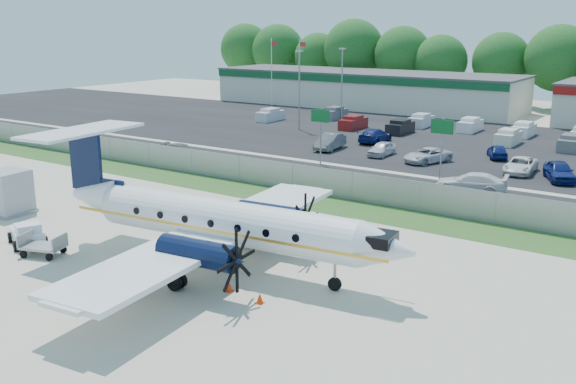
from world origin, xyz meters
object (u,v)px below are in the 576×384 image
Objects in this scene: aircraft at (218,220)px; service_container at (8,194)px; pushback_tug at (28,234)px; baggage_cart_far at (123,283)px; baggage_cart_near at (43,246)px.

aircraft is 7.34× the size of service_container.
pushback_tug is 1.54× the size of baggage_cart_far.
service_container is at bearing -179.09° from aircraft.
service_container is at bearing 163.84° from baggage_cart_far.
baggage_cart_near is at bearing -23.09° from service_container.
baggage_cart_near is 0.90× the size of service_container.
pushback_tug is at bearing -25.60° from service_container.
baggage_cart_near is (2.18, -0.59, -0.09)m from pushback_tug.
service_container is (-17.54, -0.28, -1.14)m from aircraft.
pushback_tug is at bearing 171.02° from baggage_cart_far.
aircraft is at bearing 71.33° from baggage_cart_far.
aircraft is 7.19× the size of pushback_tug.
service_container is at bearing 156.91° from baggage_cart_near.
aircraft is 17.58m from service_container.
aircraft is 11.09× the size of baggage_cart_far.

